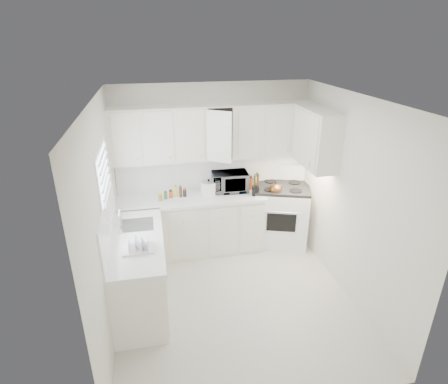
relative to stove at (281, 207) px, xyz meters
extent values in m
plane|color=beige|center=(-1.07, -1.28, -0.64)|extent=(3.20, 3.20, 0.00)
plane|color=white|center=(-1.07, -1.28, 1.96)|extent=(3.20, 3.20, 0.00)
plane|color=silver|center=(-1.07, 0.32, 0.66)|extent=(3.00, 0.00, 3.00)
plane|color=silver|center=(-1.07, -2.88, 0.66)|extent=(3.00, 0.00, 3.00)
plane|color=silver|center=(-2.57, -1.28, 0.66)|extent=(0.00, 3.20, 3.20)
plane|color=silver|center=(0.43, -1.28, 0.66)|extent=(0.00, 3.20, 3.20)
cube|color=white|center=(-1.46, 0.01, 0.28)|extent=(2.24, 0.64, 0.05)
cube|color=white|center=(-2.26, -1.08, 0.28)|extent=(0.64, 1.62, 0.05)
cube|color=white|center=(-1.07, 0.31, 0.58)|extent=(2.98, 0.02, 0.55)
cube|color=white|center=(-2.56, -1.08, 0.58)|extent=(0.02, 1.60, 0.55)
imported|color=gray|center=(-0.83, 0.14, 0.49)|extent=(0.57, 0.33, 0.37)
cylinder|color=white|center=(-1.00, 0.15, 0.44)|extent=(0.12, 0.12, 0.27)
cylinder|color=olive|center=(-1.92, 0.14, 0.37)|extent=(0.06, 0.06, 0.13)
cylinder|color=#267337|center=(-1.85, 0.05, 0.37)|extent=(0.06, 0.06, 0.13)
cylinder|color=#BB4A19|center=(-1.77, 0.14, 0.37)|extent=(0.06, 0.06, 0.13)
cylinder|color=yellow|center=(-1.70, 0.05, 0.37)|extent=(0.06, 0.06, 0.13)
cylinder|color=#5F2A1B|center=(-1.62, 0.14, 0.37)|extent=(0.06, 0.06, 0.13)
cylinder|color=black|center=(-1.55, 0.05, 0.37)|extent=(0.06, 0.06, 0.13)
cylinder|color=#BB4A19|center=(-0.49, 0.18, 0.40)|extent=(0.06, 0.06, 0.19)
cylinder|color=yellow|center=(-0.44, 0.12, 0.40)|extent=(0.06, 0.06, 0.19)
cylinder|color=#5F2A1B|center=(-0.38, 0.18, 0.40)|extent=(0.06, 0.06, 0.19)
camera|label=1|loc=(-1.98, -5.06, 2.59)|focal=29.28mm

